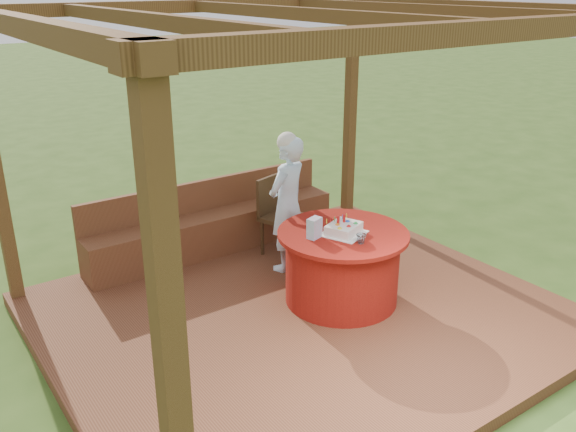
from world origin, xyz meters
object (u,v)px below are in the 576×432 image
object	(u,v)px
drinking_glass	(361,239)
bench	(214,228)
birthday_cake	(344,229)
elderly_woman	(287,202)
chair	(278,212)
table	(342,266)
gift_bag	(314,228)

from	to	relation	value
drinking_glass	bench	bearing A→B (deg)	100.80
bench	drinking_glass	size ratio (longest dim) A/B	32.66
birthday_cake	drinking_glass	bearing A→B (deg)	-93.09
elderly_woman	drinking_glass	xyz separation A→B (m)	(-0.03, -1.18, 0.01)
chair	birthday_cake	bearing A→B (deg)	-97.08
bench	chair	distance (m)	0.77
table	birthday_cake	world-z (taller)	birthday_cake
chair	birthday_cake	distance (m)	1.35
birthday_cake	bench	bearing A→B (deg)	102.73
birthday_cake	gift_bag	distance (m)	0.29
birthday_cake	chair	bearing A→B (deg)	82.92
bench	drinking_glass	bearing A→B (deg)	-79.20
table	elderly_woman	size ratio (longest dim) A/B	0.83
bench	gift_bag	bearing A→B (deg)	-85.81
table	drinking_glass	xyz separation A→B (m)	(-0.04, -0.29, 0.39)
birthday_cake	table	bearing A→B (deg)	55.04
drinking_glass	gift_bag	bearing A→B (deg)	127.93
bench	table	distance (m)	1.81
chair	elderly_woman	bearing A→B (deg)	-111.07
drinking_glass	chair	bearing A→B (deg)	83.57
bench	drinking_glass	distance (m)	2.14
table	drinking_glass	size ratio (longest dim) A/B	13.43
table	chair	bearing A→B (deg)	83.87
chair	drinking_glass	distance (m)	1.60
birthday_cake	drinking_glass	world-z (taller)	birthday_cake
table	elderly_woman	distance (m)	0.97
chair	birthday_cake	size ratio (longest dim) A/B	1.89
table	gift_bag	xyz separation A→B (m)	(-0.31, 0.05, 0.45)
chair	elderly_woman	world-z (taller)	elderly_woman
elderly_woman	gift_bag	distance (m)	0.90
chair	drinking_glass	bearing A→B (deg)	-96.43
elderly_woman	birthday_cake	xyz separation A→B (m)	(-0.01, -0.93, 0.02)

